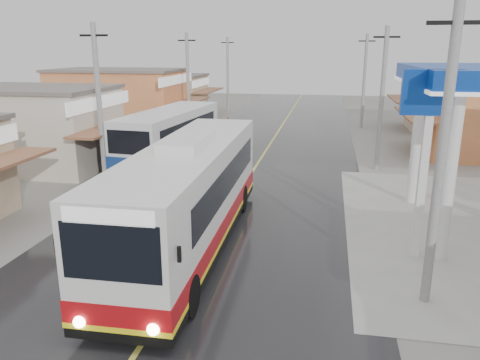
{
  "coord_description": "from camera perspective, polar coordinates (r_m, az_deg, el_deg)",
  "views": [
    {
      "loc": [
        4.1,
        -12.42,
        6.82
      ],
      "look_at": [
        0.8,
        5.04,
        1.8
      ],
      "focal_mm": 35.0,
      "sensor_mm": 36.0,
      "label": 1
    }
  ],
  "objects": [
    {
      "name": "utility_poles_left",
      "position": [
        31.26,
        -10.38,
        2.92
      ],
      "size": [
        1.6,
        50.0,
        8.0
      ],
      "primitive_type": null,
      "color": "gray",
      "rests_on": "ground"
    },
    {
      "name": "coach_bus",
      "position": [
        16.32,
        -6.09,
        -1.84
      ],
      "size": [
        3.02,
        12.68,
        3.94
      ],
      "rotation": [
        0.0,
        0.0,
        0.02
      ],
      "color": "silver",
      "rests_on": "road"
    },
    {
      "name": "tricycle_near",
      "position": [
        29.34,
        -15.88,
        3.81
      ],
      "size": [
        1.6,
        2.38,
        1.81
      ],
      "rotation": [
        0.0,
        0.0,
        0.02
      ],
      "color": "#26262D",
      "rests_on": "ground"
    },
    {
      "name": "cyclist",
      "position": [
        20.16,
        -14.78,
        -2.5
      ],
      "size": [
        1.2,
        2.02,
        2.06
      ],
      "rotation": [
        0.0,
        0.0,
        -0.3
      ],
      "color": "black",
      "rests_on": "ground"
    },
    {
      "name": "utility_poles_right",
      "position": [
        28.41,
        16.25,
        1.25
      ],
      "size": [
        1.6,
        36.0,
        8.0
      ],
      "primitive_type": null,
      "color": "gray",
      "rests_on": "ground"
    },
    {
      "name": "second_bus",
      "position": [
        28.19,
        -8.53,
        5.29
      ],
      "size": [
        3.55,
        10.12,
        3.29
      ],
      "rotation": [
        0.0,
        0.0,
        -0.09
      ],
      "color": "silver",
      "rests_on": "road"
    },
    {
      "name": "centre_line",
      "position": [
        28.55,
        2.14,
        2.0
      ],
      "size": [
        0.15,
        90.0,
        0.01
      ],
      "primitive_type": "cube",
      "color": "#D8CC4C",
      "rests_on": "road"
    },
    {
      "name": "road",
      "position": [
        28.55,
        2.14,
        1.97
      ],
      "size": [
        12.0,
        90.0,
        0.02
      ],
      "primitive_type": "cube",
      "color": "black",
      "rests_on": "ground"
    },
    {
      "name": "tyre_stack",
      "position": [
        22.55,
        -16.74,
        -1.88
      ],
      "size": [
        0.93,
        0.93,
        0.48
      ],
      "color": "black",
      "rests_on": "ground"
    },
    {
      "name": "shopfronts_left",
      "position": [
        35.56,
        -18.32,
        3.92
      ],
      "size": [
        11.0,
        44.0,
        5.2
      ],
      "primitive_type": null,
      "color": "tan",
      "rests_on": "ground"
    },
    {
      "name": "ground",
      "position": [
        14.75,
        -6.84,
        -11.87
      ],
      "size": [
        120.0,
        120.0,
        0.0
      ],
      "primitive_type": "plane",
      "color": "slate",
      "rests_on": "ground"
    }
  ]
}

